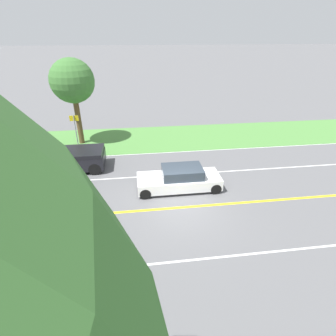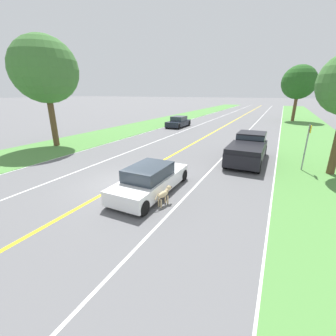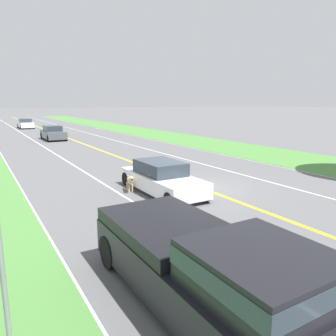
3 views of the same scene
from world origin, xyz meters
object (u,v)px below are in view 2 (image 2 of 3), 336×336
object	(u,v)px
oncoming_car	(178,122)
roadside_tree_right_far	(299,82)
street_sign	(307,142)
dog	(164,194)
pickup_truck	(248,148)
roadside_tree_left_near	(45,70)
ego_car	(150,180)

from	to	relation	value
oncoming_car	roadside_tree_right_far	bearing A→B (deg)	-134.67
street_sign	dog	bearing A→B (deg)	-125.80
dog	pickup_truck	xyz separation A→B (m)	(2.15, 8.16, 0.40)
oncoming_car	roadside_tree_left_near	xyz separation A→B (m)	(-5.00, -14.93, 5.42)
ego_car	oncoming_car	bearing A→B (deg)	110.31
roadside_tree_right_far	street_sign	world-z (taller)	roadside_tree_right_far
ego_car	oncoming_car	distance (m)	20.89
oncoming_car	roadside_tree_right_far	size ratio (longest dim) A/B	0.52
roadside_tree_left_near	street_sign	xyz separation A→B (m)	(18.76, 2.02, -4.37)
oncoming_car	roadside_tree_right_far	distance (m)	20.47
street_sign	oncoming_car	bearing A→B (deg)	136.83
ego_car	street_sign	distance (m)	9.39
dog	roadside_tree_left_near	distance (m)	15.48
dog	ego_car	bearing A→B (deg)	157.54
roadside_tree_left_near	ego_car	bearing A→B (deg)	-20.84
pickup_truck	roadside_tree_right_far	size ratio (longest dim) A/B	0.64
dog	oncoming_car	distance (m)	22.03
pickup_truck	ego_car	bearing A→B (deg)	-113.94
pickup_truck	oncoming_car	bearing A→B (deg)	130.76
roadside_tree_right_far	pickup_truck	bearing A→B (deg)	-97.35
dog	roadside_tree_left_near	size ratio (longest dim) A/B	0.12
roadside_tree_right_far	street_sign	xyz separation A→B (m)	(-0.16, -26.99, -4.16)
pickup_truck	oncoming_car	size ratio (longest dim) A/B	1.22
pickup_truck	street_sign	xyz separation A→B (m)	(3.23, -0.70, 0.82)
dog	street_sign	xyz separation A→B (m)	(5.38, 7.46, 1.21)
dog	roadside_tree_left_near	world-z (taller)	roadside_tree_left_near
dog	roadside_tree_right_far	bearing A→B (deg)	93.31
pickup_truck	roadside_tree_right_far	distance (m)	26.97
ego_car	roadside_tree_right_far	bearing A→B (deg)	78.80
dog	street_sign	world-z (taller)	street_sign
roadside_tree_left_near	oncoming_car	bearing A→B (deg)	71.49
roadside_tree_right_far	street_sign	distance (m)	27.31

